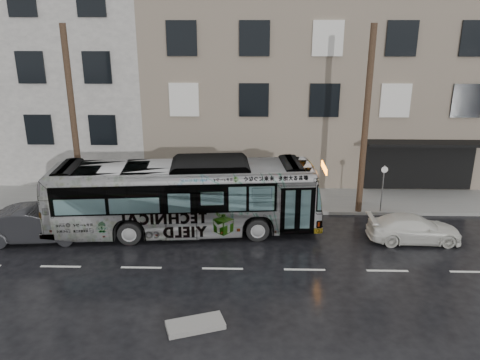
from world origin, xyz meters
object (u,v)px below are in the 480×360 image
Objects in this scene: sign_post at (382,189)px; dark_sedan at (37,224)px; bus at (184,197)px; white_sedan at (414,229)px; utility_pole_rear at (73,121)px; utility_pole_front at (366,123)px.

sign_post reaches higher than dark_sedan.
bus is 10.24m from white_sedan.
utility_pole_rear reaches higher than dark_sedan.
bus is (-9.52, -2.31, 0.34)m from sign_post.
white_sedan is (10.15, -0.77, -1.11)m from bus.
utility_pole_rear reaches higher than white_sedan.
sign_post is 0.60× the size of white_sedan.
dark_sedan is (-6.35, -1.15, -0.92)m from bus.
white_sedan is 0.86× the size of dark_sedan.
utility_pole_front is at bearing 0.00° from utility_pole_rear.
utility_pole_front is 15.66m from dark_sedan.
dark_sedan is at bearing -167.71° from sign_post.
utility_pole_front is at bearing 180.00° from sign_post.
dark_sedan is (-16.51, -0.38, 0.19)m from white_sedan.
white_sedan is (15.74, -3.08, -4.07)m from utility_pole_rear.
utility_pole_rear reaches higher than bus.
utility_pole_front is 14.00m from utility_pole_rear.
bus reaches higher than white_sedan.
sign_post is 3.24m from white_sedan.
dark_sedan is (-0.77, -3.46, -3.88)m from utility_pole_rear.
white_sedan is at bearing -11.07° from utility_pole_rear.
utility_pole_rear is 15.46m from sign_post.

